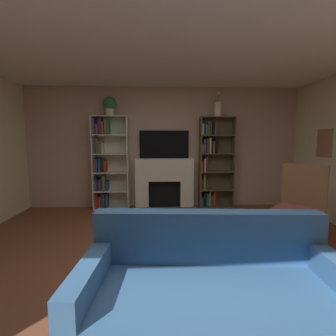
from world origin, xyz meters
The scene contains 12 objects.
ground_plane centered at (0.00, 0.00, 0.00)m, with size 6.83×6.83×0.00m, color brown.
wall_back_accent centered at (0.00, 2.76, 1.26)m, with size 5.81×0.06×2.52m, color tan.
ceiling centered at (0.00, 0.00, 2.55)m, with size 5.81×5.59×0.06m, color white.
fireplace centered at (0.00, 2.61, 0.55)m, with size 1.31×0.53×1.04m.
tv centered at (0.00, 2.70, 1.33)m, with size 1.03×0.06×0.58m, color black.
bookshelf_left centered at (-1.19, 2.61, 0.94)m, with size 0.71×0.33×1.90m.
bookshelf_right centered at (1.02, 2.64, 0.95)m, with size 0.71×0.27×1.90m.
potted_plant centered at (-1.10, 2.58, 2.12)m, with size 0.27×0.27×0.38m.
vase_with_flowers centered at (1.10, 2.58, 2.06)m, with size 0.16×0.16×0.49m.
couch centered at (0.23, -0.87, 0.28)m, with size 1.92×1.02×0.84m.
armchair centered at (1.83, 0.76, 0.53)m, with size 0.81×0.81×1.09m.
coffee_table centered at (0.22, -0.11, 0.35)m, with size 0.76×0.40×0.42m.
Camera 1 is at (-0.18, -2.48, 1.43)m, focal length 26.24 mm.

